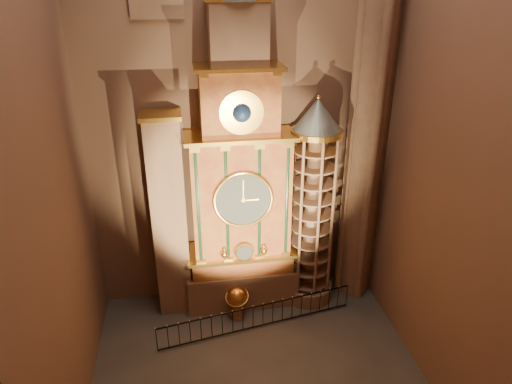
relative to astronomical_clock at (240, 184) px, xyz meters
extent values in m
plane|color=#383330|center=(0.00, -4.96, -6.68)|extent=(14.00, 14.00, 0.00)
plane|color=brown|center=(0.00, 1.04, 4.32)|extent=(22.00, 0.00, 22.00)
plane|color=brown|center=(-7.00, -4.96, 4.32)|extent=(0.00, 22.00, 22.00)
plane|color=brown|center=(7.00, -4.96, 4.32)|extent=(0.00, 22.00, 22.00)
cube|color=#8C634C|center=(0.00, 0.04, -5.68)|extent=(5.60, 2.20, 2.00)
cube|color=maroon|center=(0.00, 0.04, -4.18)|extent=(5.00, 2.00, 1.00)
cube|color=gold|center=(0.00, -0.01, -3.63)|extent=(5.40, 2.30, 0.18)
cube|color=maroon|center=(0.00, 0.04, -0.68)|extent=(4.60, 2.00, 6.00)
cylinder|color=black|center=(-2.05, -0.82, -0.68)|extent=(0.32, 0.32, 5.60)
cylinder|color=black|center=(-0.75, -0.82, -0.68)|extent=(0.32, 0.32, 5.60)
cylinder|color=black|center=(0.75, -0.82, -0.68)|extent=(0.32, 0.32, 5.60)
cylinder|color=black|center=(2.05, -0.82, -0.68)|extent=(0.32, 0.32, 5.60)
cube|color=gold|center=(0.00, -0.01, 2.37)|extent=(5.00, 2.25, 0.18)
cylinder|color=#2D3033|center=(0.00, -0.97, -0.38)|extent=(2.60, 0.12, 2.60)
torus|color=gold|center=(0.00, -1.02, -0.38)|extent=(2.80, 0.16, 2.80)
cylinder|color=gold|center=(0.00, -1.12, -3.08)|extent=(0.90, 0.10, 0.90)
sphere|color=gold|center=(-0.95, -1.07, -3.13)|extent=(0.36, 0.36, 0.36)
sphere|color=gold|center=(0.95, -1.07, -3.13)|extent=(0.36, 0.36, 0.36)
cube|color=maroon|center=(0.00, 0.04, 3.82)|extent=(3.40, 1.80, 3.00)
sphere|color=#0C173F|center=(0.00, -0.87, 3.62)|extent=(0.80, 0.80, 0.80)
cube|color=gold|center=(0.00, -0.01, 5.37)|extent=(3.80, 2.00, 0.15)
cube|color=#8C634C|center=(0.00, 0.04, 6.62)|extent=(2.40, 1.60, 2.60)
cube|color=#8C634C|center=(-3.40, 0.04, -1.68)|extent=(1.60, 1.40, 10.00)
cube|color=gold|center=(-3.40, -0.38, -3.68)|extent=(1.35, 0.10, 2.10)
cube|color=#4A1D13|center=(-3.40, -0.44, -3.68)|extent=(1.05, 0.04, 1.75)
cube|color=gold|center=(-3.40, -0.38, -1.08)|extent=(1.35, 0.10, 2.10)
cube|color=#4A1D13|center=(-3.40, -0.44, -1.08)|extent=(1.05, 0.04, 1.75)
cube|color=gold|center=(-3.40, -0.38, 1.52)|extent=(1.35, 0.10, 2.10)
cube|color=#4A1D13|center=(-3.40, -0.44, 1.52)|extent=(1.05, 0.04, 1.75)
cube|color=gold|center=(-3.40, 0.04, 3.42)|extent=(1.80, 1.60, 0.20)
cylinder|color=#8C634C|center=(3.50, -0.26, -6.28)|extent=(2.50, 2.50, 0.80)
cylinder|color=#8C634C|center=(3.50, -0.26, -1.78)|extent=(0.70, 0.70, 8.20)
cylinder|color=gold|center=(3.50, -0.26, 2.42)|extent=(2.40, 2.40, 0.25)
cone|color=slate|center=(3.50, -0.26, 3.22)|extent=(2.30, 2.30, 1.50)
sphere|color=gold|center=(3.50, -0.26, 4.02)|extent=(0.20, 0.20, 0.20)
cylinder|color=#8C634C|center=(6.10, 0.04, 4.32)|extent=(1.60, 1.60, 22.00)
cylinder|color=#8C634C|center=(6.90, 0.04, 4.32)|extent=(0.44, 0.44, 22.00)
cylinder|color=#8C634C|center=(5.30, 0.04, 4.32)|extent=(0.44, 0.44, 22.00)
cylinder|color=#8C634C|center=(6.10, 0.84, 4.32)|extent=(0.44, 0.44, 22.00)
cylinder|color=#8C634C|center=(6.10, -0.76, 4.32)|extent=(0.44, 0.44, 22.00)
cylinder|color=#8C634C|center=(-0.42, -1.36, -6.30)|extent=(0.64, 0.64, 0.75)
sphere|color=#DE8C3E|center=(-0.42, -1.36, -5.45)|extent=(0.96, 0.96, 0.96)
torus|color=#DE8C3E|center=(-0.42, -1.36, -5.45)|extent=(1.50, 1.46, 0.52)
cube|color=black|center=(0.46, -2.36, -5.36)|extent=(9.52, 1.75, 0.06)
cube|color=black|center=(0.46, -2.36, -6.57)|extent=(9.52, 1.75, 0.06)
camera|label=1|loc=(-2.44, -19.49, 8.60)|focal=32.00mm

